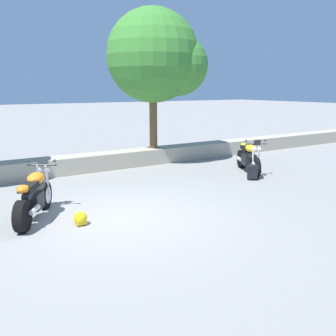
{
  "coord_description": "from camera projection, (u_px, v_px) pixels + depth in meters",
  "views": [
    {
      "loc": [
        -3.23,
        -6.89,
        2.71
      ],
      "look_at": [
        1.9,
        1.2,
        0.65
      ],
      "focal_mm": 39.94,
      "sensor_mm": 36.0,
      "label": 1
    }
  ],
  "objects": [
    {
      "name": "stone_wall",
      "position": [
        57.0,
        166.0,
        11.85
      ],
      "size": [
        36.0,
        0.8,
        0.55
      ],
      "primitive_type": "cube",
      "color": "#A89E89",
      "rests_on": "ground"
    },
    {
      "name": "motorcycle_yellow_centre",
      "position": [
        249.0,
        158.0,
        12.11
      ],
      "size": [
        1.13,
        1.92,
        1.18
      ],
      "color": "black",
      "rests_on": "ground"
    },
    {
      "name": "rider_helmet",
      "position": [
        80.0,
        219.0,
        7.51
      ],
      "size": [
        0.28,
        0.28,
        0.28
      ],
      "color": "yellow",
      "rests_on": "ground"
    },
    {
      "name": "ground_plane",
      "position": [
        123.0,
        218.0,
        7.94
      ],
      "size": [
        120.0,
        120.0,
        0.0
      ],
      "primitive_type": "plane",
      "color": "gray"
    },
    {
      "name": "motorcycle_orange_near_left",
      "position": [
        35.0,
        196.0,
        7.82
      ],
      "size": [
        1.23,
        1.85,
        1.18
      ],
      "color": "black",
      "rests_on": "ground"
    },
    {
      "name": "rider_backpack",
      "position": [
        253.0,
        172.0,
        11.19
      ],
      "size": [
        0.35,
        0.34,
        0.47
      ],
      "color": "black",
      "rests_on": "ground"
    },
    {
      "name": "leafy_tree_mid_left",
      "position": [
        158.0,
        58.0,
        13.05
      ],
      "size": [
        3.42,
        3.26,
        4.89
      ],
      "color": "brown",
      "rests_on": "stone_wall"
    }
  ]
}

